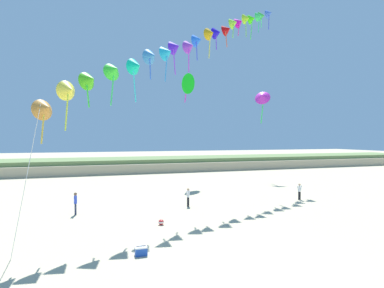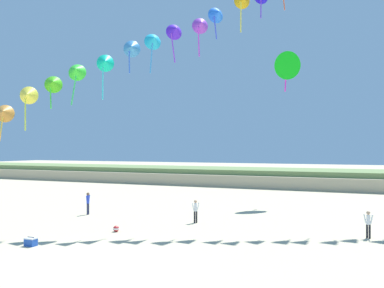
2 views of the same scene
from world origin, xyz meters
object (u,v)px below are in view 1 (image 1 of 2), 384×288
at_px(person_mid_center, 75,202).
at_px(large_kite_mid_trail, 262,97).
at_px(beach_cooler, 141,251).
at_px(person_near_left, 188,196).
at_px(large_kite_low_lead, 186,83).
at_px(beach_ball, 161,222).
at_px(person_near_right, 299,190).

relative_size(person_mid_center, large_kite_mid_trail, 0.34).
bearing_deg(beach_cooler, large_kite_mid_trail, 48.09).
xyz_separation_m(person_near_left, person_mid_center, (-8.69, -0.09, 0.08)).
xyz_separation_m(large_kite_low_lead, beach_cooler, (-8.78, -22.08, -12.40)).
xyz_separation_m(person_near_left, beach_ball, (-3.21, -4.52, -0.70)).
bearing_deg(person_near_right, beach_cooler, -150.99).
distance_m(person_near_left, large_kite_low_lead, 17.78).
relative_size(person_near_right, large_kite_mid_trail, 0.31).
distance_m(person_mid_center, large_kite_mid_trail, 28.55).
bearing_deg(large_kite_low_lead, person_near_right, -62.63).
bearing_deg(large_kite_mid_trail, large_kite_low_lead, 179.49).
bearing_deg(large_kite_mid_trail, beach_ball, -135.80).
xyz_separation_m(person_near_right, beach_cooler, (-15.70, -8.71, -0.66)).
bearing_deg(person_mid_center, person_near_left, 0.60).
bearing_deg(person_near_left, large_kite_low_lead, 74.33).
bearing_deg(beach_cooler, person_mid_center, 111.12).
relative_size(person_near_right, beach_cooler, 2.61).
bearing_deg(beach_ball, person_mid_center, 141.06).
bearing_deg(person_mid_center, large_kite_low_lead, 46.48).
xyz_separation_m(person_near_left, person_near_right, (10.53, -0.51, -0.01)).
xyz_separation_m(person_mid_center, beach_cooler, (3.52, -9.12, -0.75)).
distance_m(person_mid_center, beach_ball, 7.09).
height_order(person_near_left, beach_ball, person_near_left).
height_order(large_kite_mid_trail, beach_ball, large_kite_mid_trail).
height_order(large_kite_low_lead, large_kite_mid_trail, large_kite_low_lead).
xyz_separation_m(person_near_left, large_kite_mid_trail, (14.56, 12.77, 10.52)).
bearing_deg(person_mid_center, beach_cooler, -68.88).
relative_size(person_mid_center, beach_ball, 4.58).
bearing_deg(person_near_right, person_mid_center, 178.76).
height_order(beach_cooler, beach_ball, beach_cooler).
distance_m(large_kite_low_lead, beach_cooler, 26.80).
bearing_deg(large_kite_low_lead, person_mid_center, -133.52).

